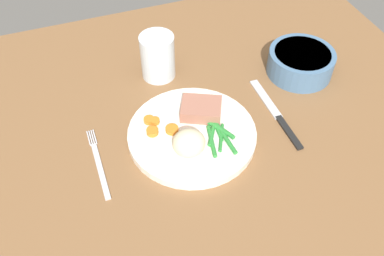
{
  "coord_description": "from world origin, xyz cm",
  "views": [
    {
      "loc": [
        -14.6,
        -51.97,
        63.05
      ],
      "look_at": [
        3.51,
        -2.17,
        4.6
      ],
      "focal_mm": 39.19,
      "sensor_mm": 36.0,
      "label": 1
    }
  ],
  "objects": [
    {
      "name": "carrot_slices",
      "position": [
        -2.21,
        1.0,
        4.04
      ],
      "size": [
        6.3,
        6.13,
        0.99
      ],
      "color": "orange",
      "rests_on": "dinner_plate"
    },
    {
      "name": "mashed_potatoes",
      "position": [
        1.3,
        -6.6,
        6.07
      ],
      "size": [
        6.0,
        5.63,
        4.93
      ],
      "primitive_type": "ellipsoid",
      "color": "beige",
      "rests_on": "dinner_plate"
    },
    {
      "name": "green_beans",
      "position": [
        7.85,
        -4.5,
        4.0
      ],
      "size": [
        5.73,
        10.16,
        0.88
      ],
      "color": "#2D8C38",
      "rests_on": "dinner_plate"
    },
    {
      "name": "dining_table",
      "position": [
        0.0,
        0.0,
        1.0
      ],
      "size": [
        120.0,
        90.0,
        2.0
      ],
      "color": "brown",
      "rests_on": "ground"
    },
    {
      "name": "fork",
      "position": [
        -14.72,
        -2.43,
        2.2
      ],
      "size": [
        1.44,
        16.6,
        0.4
      ],
      "rotation": [
        0.0,
        0.0,
        0.02
      ],
      "color": "silver",
      "rests_on": "dining_table"
    },
    {
      "name": "dinner_plate",
      "position": [
        3.51,
        -2.17,
        2.8
      ],
      "size": [
        24.63,
        24.63,
        1.6
      ],
      "primitive_type": "cylinder",
      "color": "white",
      "rests_on": "dining_table"
    },
    {
      "name": "meat_portion",
      "position": [
        6.84,
        1.71,
        4.86
      ],
      "size": [
        9.62,
        8.8,
        2.52
      ],
      "primitive_type": "cube",
      "rotation": [
        0.0,
        0.0,
        -0.45
      ],
      "color": "#A86B56",
      "rests_on": "dinner_plate"
    },
    {
      "name": "water_glass",
      "position": [
        2.94,
        17.74,
        6.32
      ],
      "size": [
        7.38,
        7.38,
        9.96
      ],
      "color": "silver",
      "rests_on": "dining_table"
    },
    {
      "name": "salad_bowl",
      "position": [
        32.47,
        7.78,
        5.07
      ],
      "size": [
        14.29,
        14.29,
        5.44
      ],
      "color": "#4C7299",
      "rests_on": "dining_table"
    },
    {
      "name": "knife",
      "position": [
        21.58,
        -2.45,
        2.2
      ],
      "size": [
        1.7,
        20.5,
        0.64
      ],
      "rotation": [
        0.0,
        0.0,
        -0.04
      ],
      "color": "black",
      "rests_on": "dining_table"
    }
  ]
}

